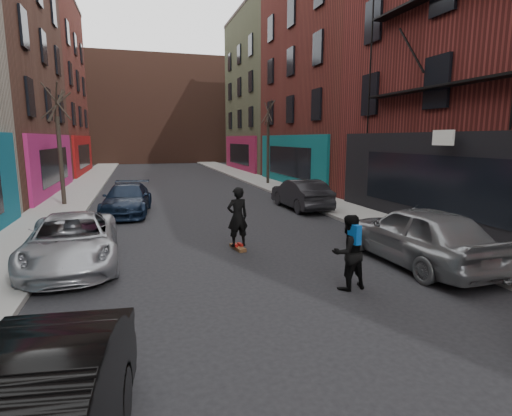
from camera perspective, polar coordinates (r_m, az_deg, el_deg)
sidewalk_left at (r=33.36m, az=-22.60°, el=3.64°), size 2.50×84.00×0.13m
sidewalk_right at (r=34.35m, az=-1.35°, el=4.56°), size 2.50×84.00×0.13m
buildings_right at (r=25.41m, az=25.03°, el=19.75°), size 12.00×56.00×16.00m
building_far at (r=59.19m, az=-14.26°, el=13.24°), size 40.00×10.00×14.00m
tree_left_far at (r=21.30m, az=-26.36°, el=9.19°), size 2.00×2.00×6.50m
tree_right_far at (r=28.44m, az=1.74°, el=10.43°), size 2.00×2.00×6.80m
parked_left_far at (r=11.39m, az=-24.80°, el=-4.28°), size 2.49×4.91×1.33m
parked_left_end at (r=18.28m, az=-17.93°, el=1.21°), size 2.33×4.73×1.32m
parked_right_far at (r=11.24m, az=22.12°, el=-3.57°), size 2.03×4.74×1.60m
parked_right_end at (r=18.86m, az=6.41°, el=2.00°), size 1.54×4.27×1.40m
skateboard at (r=12.01m, az=-2.62°, el=-5.68°), size 0.35×0.82×0.10m
skateboarder at (r=11.79m, az=-2.66°, el=-1.27°), size 0.71×0.53×1.78m
pedestrian at (r=8.96m, az=13.07°, el=-6.13°), size 0.89×0.74×1.66m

